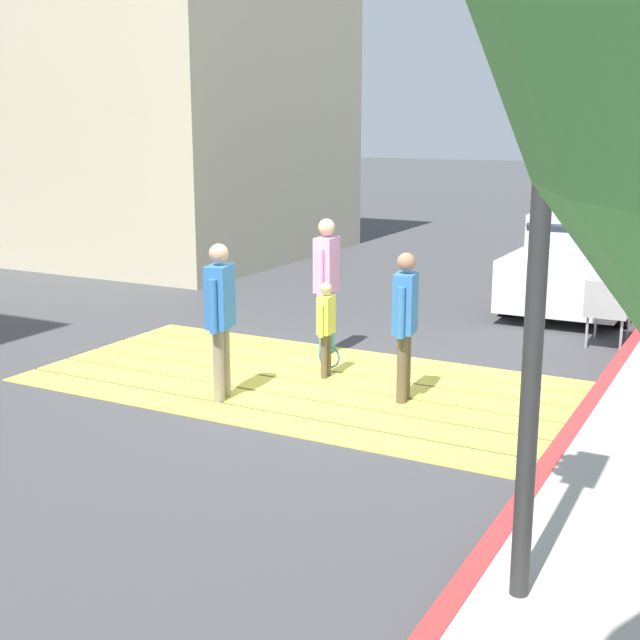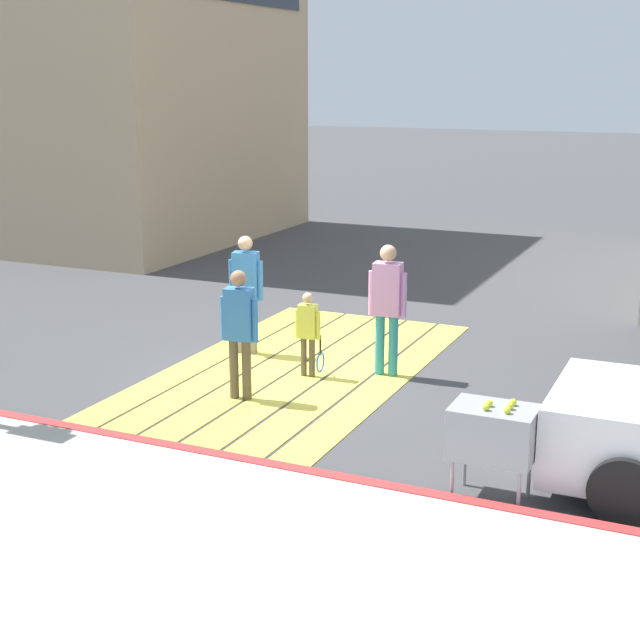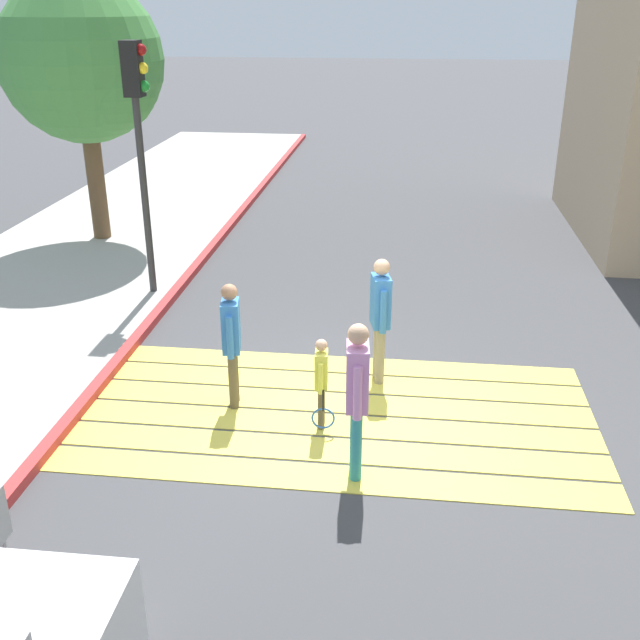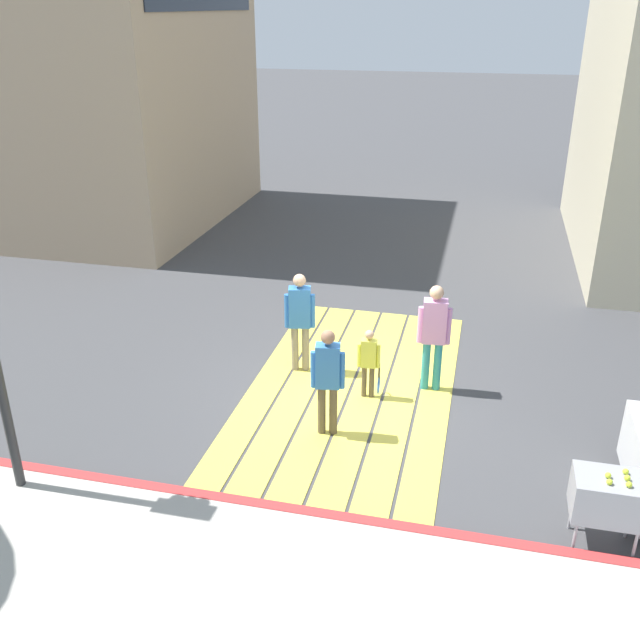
{
  "view_description": "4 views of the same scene",
  "coord_description": "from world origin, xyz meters",
  "px_view_note": "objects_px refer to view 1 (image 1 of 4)",
  "views": [
    {
      "loc": [
        -4.78,
        8.51,
        3.03
      ],
      "look_at": [
        -0.49,
        0.45,
        0.91
      ],
      "focal_mm": 48.05,
      "sensor_mm": 36.0,
      "label": 1
    },
    {
      "loc": [
        -11.11,
        -5.44,
        3.97
      ],
      "look_at": [
        -0.1,
        -0.46,
        0.8
      ],
      "focal_mm": 52.28,
      "sensor_mm": 36.0,
      "label": 2
    },
    {
      "loc": [
        0.75,
        -8.12,
        4.84
      ],
      "look_at": [
        -0.24,
        0.17,
        1.22
      ],
      "focal_mm": 41.79,
      "sensor_mm": 36.0,
      "label": 3
    },
    {
      "loc": [
        -9.89,
        -1.87,
        5.76
      ],
      "look_at": [
        0.53,
        0.65,
        0.95
      ],
      "focal_mm": 39.52,
      "sensor_mm": 36.0,
      "label": 4
    }
  ],
  "objects_px": {
    "tennis_ball_cart": "(611,296)",
    "car_parked_near_curb": "(582,262)",
    "pedestrian_child_with_racket": "(326,325)",
    "pedestrian_adult_lead": "(220,310)",
    "pedestrian_adult_side": "(327,276)",
    "pedestrian_adult_trailing": "(405,316)",
    "traffic_light_corner": "(542,120)"
  },
  "relations": [
    {
      "from": "tennis_ball_cart",
      "to": "car_parked_near_curb",
      "type": "bearing_deg",
      "value": -70.78
    },
    {
      "from": "car_parked_near_curb",
      "to": "pedestrian_child_with_racket",
      "type": "bearing_deg",
      "value": 72.45
    },
    {
      "from": "pedestrian_adult_lead",
      "to": "pedestrian_adult_side",
      "type": "distance_m",
      "value": 2.24
    },
    {
      "from": "tennis_ball_cart",
      "to": "pedestrian_adult_lead",
      "type": "xyz_separation_m",
      "value": [
        3.36,
        4.5,
        0.32
      ]
    },
    {
      "from": "pedestrian_adult_side",
      "to": "pedestrian_child_with_racket",
      "type": "relative_size",
      "value": 1.54
    },
    {
      "from": "pedestrian_adult_trailing",
      "to": "pedestrian_child_with_racket",
      "type": "bearing_deg",
      "value": -18.82
    },
    {
      "from": "tennis_ball_cart",
      "to": "pedestrian_child_with_racket",
      "type": "relative_size",
      "value": 0.87
    },
    {
      "from": "car_parked_near_curb",
      "to": "pedestrian_adult_lead",
      "type": "relative_size",
      "value": 2.46
    },
    {
      "from": "pedestrian_adult_lead",
      "to": "pedestrian_adult_side",
      "type": "height_order",
      "value": "pedestrian_adult_side"
    },
    {
      "from": "car_parked_near_curb",
      "to": "pedestrian_adult_lead",
      "type": "xyz_separation_m",
      "value": [
        2.46,
        7.09,
        0.29
      ]
    },
    {
      "from": "traffic_light_corner",
      "to": "tennis_ball_cart",
      "type": "xyz_separation_m",
      "value": [
        0.68,
        -7.14,
        -2.34
      ]
    },
    {
      "from": "pedestrian_adult_lead",
      "to": "pedestrian_child_with_racket",
      "type": "xyz_separation_m",
      "value": [
        -0.63,
        -1.3,
        -0.37
      ]
    },
    {
      "from": "pedestrian_adult_lead",
      "to": "pedestrian_child_with_racket",
      "type": "height_order",
      "value": "pedestrian_adult_lead"
    },
    {
      "from": "car_parked_near_curb",
      "to": "pedestrian_adult_lead",
      "type": "bearing_deg",
      "value": 70.85
    },
    {
      "from": "tennis_ball_cart",
      "to": "pedestrian_adult_lead",
      "type": "distance_m",
      "value": 5.63
    },
    {
      "from": "tennis_ball_cart",
      "to": "pedestrian_child_with_racket",
      "type": "height_order",
      "value": "pedestrian_child_with_racket"
    },
    {
      "from": "pedestrian_child_with_racket",
      "to": "car_parked_near_curb",
      "type": "bearing_deg",
      "value": -107.55
    },
    {
      "from": "pedestrian_adult_trailing",
      "to": "pedestrian_child_with_racket",
      "type": "relative_size",
      "value": 1.42
    },
    {
      "from": "pedestrian_adult_lead",
      "to": "pedestrian_adult_trailing",
      "type": "xyz_separation_m",
      "value": [
        -1.81,
        -0.89,
        -0.05
      ]
    },
    {
      "from": "car_parked_near_curb",
      "to": "pedestrian_child_with_racket",
      "type": "xyz_separation_m",
      "value": [
        1.83,
        5.79,
        -0.08
      ]
    },
    {
      "from": "pedestrian_child_with_racket",
      "to": "pedestrian_adult_trailing",
      "type": "bearing_deg",
      "value": 161.18
    },
    {
      "from": "car_parked_near_curb",
      "to": "pedestrian_adult_trailing",
      "type": "height_order",
      "value": "pedestrian_adult_trailing"
    },
    {
      "from": "tennis_ball_cart",
      "to": "pedestrian_child_with_racket",
      "type": "distance_m",
      "value": 4.21
    },
    {
      "from": "traffic_light_corner",
      "to": "pedestrian_adult_trailing",
      "type": "distance_m",
      "value": 4.67
    },
    {
      "from": "traffic_light_corner",
      "to": "pedestrian_adult_side",
      "type": "distance_m",
      "value": 6.55
    },
    {
      "from": "pedestrian_adult_trailing",
      "to": "pedestrian_adult_side",
      "type": "height_order",
      "value": "pedestrian_adult_side"
    },
    {
      "from": "pedestrian_adult_side",
      "to": "pedestrian_child_with_racket",
      "type": "xyz_separation_m",
      "value": [
        -0.49,
        0.94,
        -0.4
      ]
    },
    {
      "from": "traffic_light_corner",
      "to": "pedestrian_adult_trailing",
      "type": "xyz_separation_m",
      "value": [
        2.24,
        -3.53,
        -2.07
      ]
    },
    {
      "from": "tennis_ball_cart",
      "to": "pedestrian_adult_side",
      "type": "height_order",
      "value": "pedestrian_adult_side"
    },
    {
      "from": "pedestrian_adult_trailing",
      "to": "pedestrian_adult_side",
      "type": "bearing_deg",
      "value": -38.9
    },
    {
      "from": "pedestrian_child_with_racket",
      "to": "traffic_light_corner",
      "type": "bearing_deg",
      "value": 130.92
    },
    {
      "from": "pedestrian_adult_lead",
      "to": "pedestrian_adult_side",
      "type": "bearing_deg",
      "value": -93.65
    }
  ]
}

